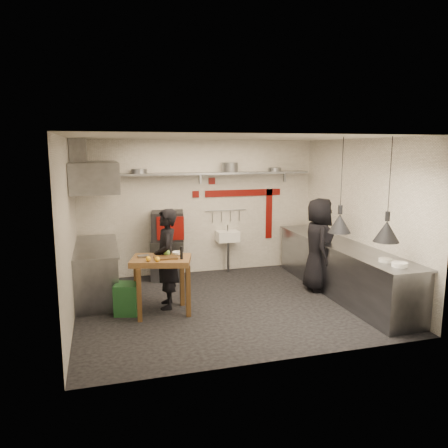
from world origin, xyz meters
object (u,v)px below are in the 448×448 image
object	(u,v)px
prep_table	(162,286)
chef_left	(166,259)
oven_stand	(167,259)
green_bin	(127,299)
combi_oven	(167,226)
chef_right	(319,245)

from	to	relation	value
prep_table	chef_left	size ratio (longest dim) A/B	0.55
oven_stand	green_bin	world-z (taller)	oven_stand
combi_oven	prep_table	xyz separation A→B (m)	(-0.40, -1.90, -0.63)
green_bin	prep_table	bearing A→B (deg)	-13.36
prep_table	chef_right	distance (m)	3.03
chef_left	prep_table	bearing A→B (deg)	-19.48
combi_oven	chef_left	size ratio (longest dim) A/B	0.38
combi_oven	chef_left	xyz separation A→B (m)	(-0.27, -1.64, -0.26)
combi_oven	green_bin	bearing A→B (deg)	-108.55
chef_left	chef_right	size ratio (longest dim) A/B	0.96
green_bin	chef_left	distance (m)	0.90
green_bin	chef_right	bearing A→B (deg)	4.32
chef_left	green_bin	bearing A→B (deg)	-72.86
combi_oven	chef_right	size ratio (longest dim) A/B	0.36
oven_stand	chef_right	distance (m)	3.04
chef_left	combi_oven	bearing A→B (deg)	176.79
green_bin	chef_left	world-z (taller)	chef_left
chef_right	green_bin	bearing A→B (deg)	110.97
green_bin	chef_left	size ratio (longest dim) A/B	0.30
oven_stand	combi_oven	xyz separation A→B (m)	(0.02, 0.00, 0.69)
combi_oven	prep_table	distance (m)	2.04
chef_right	prep_table	bearing A→B (deg)	114.21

